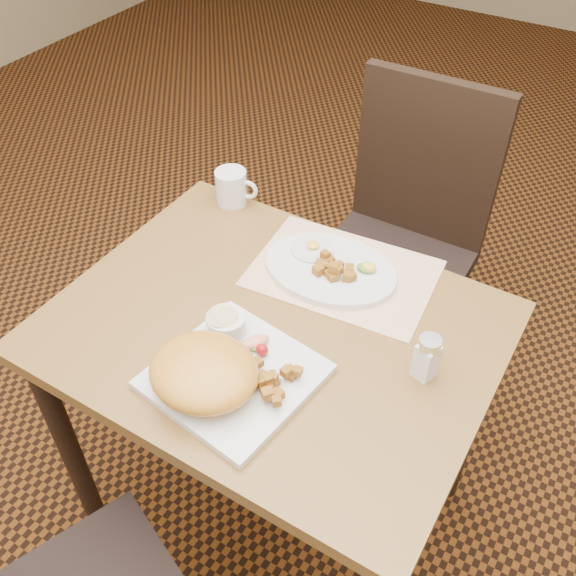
{
  "coord_description": "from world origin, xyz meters",
  "views": [
    {
      "loc": [
        0.5,
        -0.76,
        1.71
      ],
      "look_at": [
        0.01,
        0.05,
        0.82
      ],
      "focal_mm": 40.0,
      "sensor_mm": 36.0,
      "label": 1
    }
  ],
  "objects_px": {
    "plate_square": "(235,376)",
    "plate_oval": "(330,269)",
    "coffee_mug": "(232,187)",
    "chair_far": "(404,231)",
    "salt_shaker": "(427,357)",
    "table": "(273,360)"
  },
  "relations": [
    {
      "from": "chair_far",
      "to": "coffee_mug",
      "type": "height_order",
      "value": "chair_far"
    },
    {
      "from": "salt_shaker",
      "to": "table",
      "type": "bearing_deg",
      "value": -172.81
    },
    {
      "from": "chair_far",
      "to": "coffee_mug",
      "type": "xyz_separation_m",
      "value": [
        -0.34,
        -0.38,
        0.26
      ]
    },
    {
      "from": "chair_far",
      "to": "plate_square",
      "type": "relative_size",
      "value": 3.46
    },
    {
      "from": "plate_square",
      "to": "plate_oval",
      "type": "xyz_separation_m",
      "value": [
        0.01,
        0.36,
        0.0
      ]
    },
    {
      "from": "table",
      "to": "salt_shaker",
      "type": "height_order",
      "value": "salt_shaker"
    },
    {
      "from": "plate_square",
      "to": "plate_oval",
      "type": "bearing_deg",
      "value": 88.36
    },
    {
      "from": "plate_square",
      "to": "plate_oval",
      "type": "distance_m",
      "value": 0.36
    },
    {
      "from": "chair_far",
      "to": "plate_oval",
      "type": "xyz_separation_m",
      "value": [
        0.01,
        -0.49,
        0.22
      ]
    },
    {
      "from": "plate_oval",
      "to": "salt_shaker",
      "type": "xyz_separation_m",
      "value": [
        0.29,
        -0.16,
        0.04
      ]
    },
    {
      "from": "coffee_mug",
      "to": "plate_square",
      "type": "bearing_deg",
      "value": -54.85
    },
    {
      "from": "plate_square",
      "to": "chair_far",
      "type": "bearing_deg",
      "value": 89.76
    },
    {
      "from": "chair_far",
      "to": "plate_oval",
      "type": "distance_m",
      "value": 0.54
    },
    {
      "from": "plate_oval",
      "to": "salt_shaker",
      "type": "relative_size",
      "value": 3.05
    },
    {
      "from": "table",
      "to": "salt_shaker",
      "type": "distance_m",
      "value": 0.36
    },
    {
      "from": "coffee_mug",
      "to": "chair_far",
      "type": "bearing_deg",
      "value": 48.24
    },
    {
      "from": "chair_far",
      "to": "plate_oval",
      "type": "height_order",
      "value": "chair_far"
    },
    {
      "from": "plate_oval",
      "to": "coffee_mug",
      "type": "distance_m",
      "value": 0.36
    },
    {
      "from": "chair_far",
      "to": "table",
      "type": "bearing_deg",
      "value": 87.76
    },
    {
      "from": "chair_far",
      "to": "plate_square",
      "type": "height_order",
      "value": "chair_far"
    },
    {
      "from": "plate_square",
      "to": "plate_oval",
      "type": "relative_size",
      "value": 0.92
    },
    {
      "from": "chair_far",
      "to": "plate_oval",
      "type": "bearing_deg",
      "value": 90.04
    }
  ]
}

